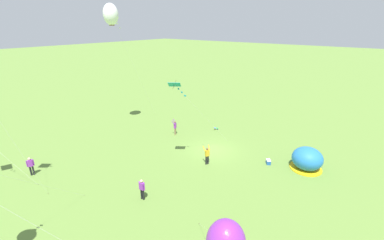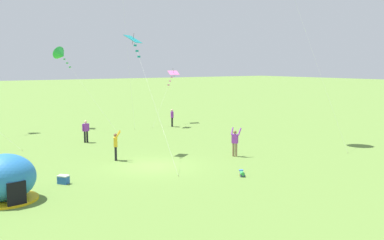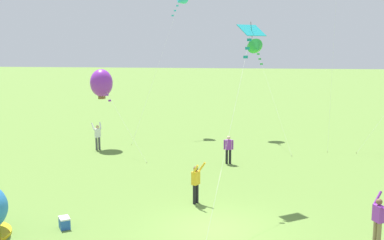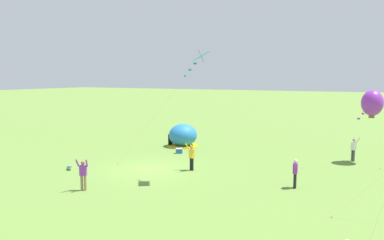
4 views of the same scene
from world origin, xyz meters
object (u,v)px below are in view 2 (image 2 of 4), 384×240
Objects in this scene: cooler_box at (63,179)px; kite_pink at (173,74)px; kite_teal at (134,42)px; kite_green at (61,55)px; popup_tent at (5,179)px; person_strolling at (86,130)px; toddler_crawling at (242,173)px; person_watching_sky at (172,117)px; person_arms_raised at (235,141)px; person_flying_kite at (116,145)px.

cooler_box is 25.20m from kite_pink.
kite_teal is 1.07× the size of kite_green.
popup_tent is at bearing -114.75° from kite_green.
kite_teal is (1.36, -5.67, 6.54)m from person_strolling.
toddler_crawling is 19.97m from person_watching_sky.
kite_teal reaches higher than person_arms_raised.
popup_tent is 9.12m from person_flying_kite.
person_flying_kite is at bearing -143.96° from kite_teal.
cooler_box is 9.37m from toddler_crawling.
person_flying_kite is (4.60, 3.61, 0.78)m from cooler_box.
popup_tent is 24.62m from person_watching_sky.
kite_teal is 14.94m from kite_green.
person_strolling is 8.76m from kite_teal.
popup_tent is at bearing -146.44° from kite_teal.
person_arms_raised is at bearing 6.30° from popup_tent.
popup_tent is at bearing -156.56° from cooler_box.
popup_tent is 1.63× the size of person_watching_sky.
kite_green is (6.85, 20.17, 6.71)m from cooler_box.
person_watching_sky is 14.47m from kite_teal.
kite_green is at bearing 93.88° from toddler_crawling.
popup_tent reaches higher than person_arms_raised.
popup_tent is 14.72m from person_arms_raised.
kite_green reaches higher than popup_tent.
kite_pink is 11.23m from kite_green.
person_flying_kite is 7.07m from kite_teal.
person_arms_raised is (11.57, 0.29, 0.78)m from cooler_box.
person_arms_raised is (-4.12, -14.34, 0.03)m from person_watching_sky.
toddler_crawling is 0.32× the size of person_strolling.
cooler_box is 12.23m from person_strolling.
kite_teal is (-10.72, -12.20, 2.52)m from kite_pink.
toddler_crawling is at bearing -125.87° from person_arms_raised.
person_strolling is at bearing 55.08° from popup_tent.
person_arms_raised is at bearing -60.16° from person_strolling.
cooler_box is at bearing -116.68° from person_strolling.
kite_teal is at bearing 133.72° from person_arms_raised.
popup_tent is 28.17m from kite_pink.
toddler_crawling is at bearing -25.10° from cooler_box.
popup_tent is 0.50× the size of kite_pink.
cooler_box is 1.19× the size of toddler_crawling.
person_flying_kite is at bearing 38.13° from cooler_box.
kite_pink is at bearing 44.80° from cooler_box.
kite_teal is at bearing 100.14° from toddler_crawling.
person_strolling reaches higher than toddler_crawling.
person_watching_sky is at bearing 46.71° from kite_teal.
kite_green is (-4.72, 19.88, 5.94)m from person_arms_raised.
cooler_box is 0.08× the size of kite_teal.
person_arms_raised is at bearing 1.44° from cooler_box.
person_flying_kite is 15.63m from person_watching_sky.
person_arms_raised is at bearing -25.49° from person_flying_kite.
person_watching_sky is 0.31× the size of kite_pink.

